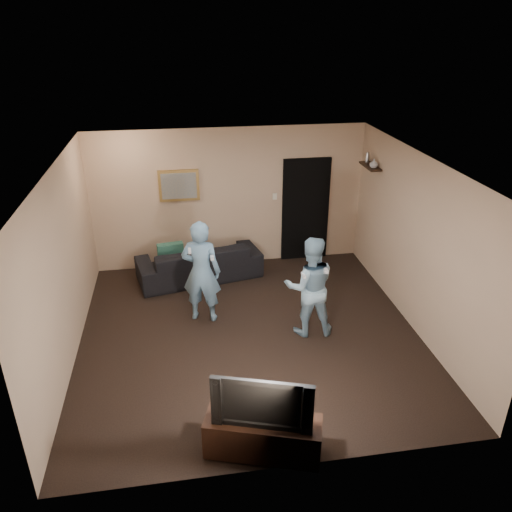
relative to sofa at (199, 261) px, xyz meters
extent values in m
plane|color=black|center=(0.63, -1.95, -0.32)|extent=(5.00, 5.00, 0.00)
cube|color=silver|center=(0.63, -1.95, 2.28)|extent=(5.00, 5.00, 0.04)
cube|color=tan|center=(0.63, 0.55, 0.98)|extent=(5.00, 0.04, 2.60)
cube|color=tan|center=(0.63, -4.45, 0.98)|extent=(5.00, 0.04, 2.60)
cube|color=tan|center=(-1.87, -1.95, 0.98)|extent=(0.04, 5.00, 2.60)
cube|color=tan|center=(3.13, -1.95, 0.98)|extent=(0.04, 5.00, 2.60)
imported|color=black|center=(0.00, 0.00, 0.00)|extent=(2.32, 1.29, 0.64)
cube|color=#194D40|center=(-0.50, 0.00, 0.16)|extent=(0.47, 0.22, 0.46)
cube|color=olive|center=(-0.27, 0.52, 1.28)|extent=(0.72, 0.05, 0.57)
cube|color=slate|center=(-0.27, 0.50, 1.28)|extent=(0.62, 0.01, 0.47)
cube|color=black|center=(2.08, 0.52, 0.68)|extent=(0.90, 0.06, 2.00)
cube|color=silver|center=(1.48, 0.52, 0.98)|extent=(0.08, 0.02, 0.12)
cube|color=black|center=(3.02, -0.15, 1.67)|extent=(0.20, 0.60, 0.03)
imported|color=silver|center=(3.02, -0.29, 1.76)|extent=(0.15, 0.15, 0.15)
cylinder|color=silver|center=(3.02, 0.03, 1.77)|extent=(0.06, 0.06, 0.18)
cube|color=black|center=(0.43, -4.23, -0.07)|extent=(1.31, 0.76, 0.44)
imported|color=black|center=(0.43, -4.23, 0.45)|extent=(1.04, 0.45, 0.61)
imported|color=#658FAF|center=(-0.02, -1.39, 0.50)|extent=(0.69, 0.55, 1.64)
cube|color=white|center=(-0.18, -1.61, 0.97)|extent=(0.04, 0.14, 0.04)
cube|color=white|center=(0.14, -1.61, 0.83)|extent=(0.05, 0.09, 0.05)
imported|color=#84AAC1|center=(1.51, -2.01, 0.45)|extent=(0.80, 0.65, 1.55)
cube|color=white|center=(1.35, -2.23, 0.77)|extent=(0.04, 0.14, 0.04)
cube|color=white|center=(1.67, -2.23, 0.81)|extent=(0.05, 0.09, 0.05)
camera|label=1|loc=(-0.28, -8.16, 3.99)|focal=35.00mm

